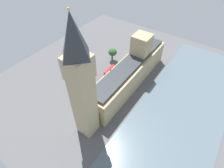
% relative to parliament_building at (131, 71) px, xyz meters
% --- Properties ---
extents(ground_plane, '(147.52, 147.52, 0.00)m').
position_rel_parliament_building_xyz_m(ground_plane, '(1.99, 1.96, -8.83)').
color(ground_plane, '#565659').
extents(river_thames, '(43.65, 132.76, 0.25)m').
position_rel_parliament_building_xyz_m(river_thames, '(-34.94, 1.96, -8.71)').
color(river_thames, slate).
rests_on(river_thames, ground).
extents(parliament_building, '(13.90, 68.50, 27.95)m').
position_rel_parliament_building_xyz_m(parliament_building, '(0.00, 0.00, 0.00)').
color(parliament_building, tan).
rests_on(parliament_building, ground).
extents(clock_tower, '(9.06, 9.06, 60.05)m').
position_rel_parliament_building_xyz_m(clock_tower, '(-0.52, 41.46, 22.26)').
color(clock_tower, tan).
rests_on(clock_tower, ground).
extents(car_silver_by_river_gate, '(2.10, 4.15, 1.74)m').
position_rel_parliament_building_xyz_m(car_silver_by_river_gate, '(13.43, -22.68, -7.95)').
color(car_silver_by_river_gate, '#B7B7BC').
rests_on(car_silver_by_river_gate, ground).
extents(car_blue_corner, '(2.03, 4.26, 1.74)m').
position_rel_parliament_building_xyz_m(car_blue_corner, '(13.57, -14.57, -7.95)').
color(car_blue_corner, navy).
rests_on(car_blue_corner, ground).
extents(double_decker_bus_far_end, '(2.85, 10.56, 4.75)m').
position_rel_parliament_building_xyz_m(double_decker_bus_far_end, '(14.40, 1.76, -6.20)').
color(double_decker_bus_far_end, red).
rests_on(double_decker_bus_far_end, ground).
extents(car_yellow_cab_midblock, '(2.02, 4.64, 1.74)m').
position_rel_parliament_building_xyz_m(car_yellow_cab_midblock, '(13.88, 12.41, -7.94)').
color(car_yellow_cab_midblock, gold).
rests_on(car_yellow_cab_midblock, ground).
extents(car_black_kerbside, '(2.00, 4.32, 1.74)m').
position_rel_parliament_building_xyz_m(car_black_kerbside, '(16.03, 26.00, -7.95)').
color(car_black_kerbside, black).
rests_on(car_black_kerbside, ground).
extents(pedestrian_leading, '(0.62, 0.70, 1.71)m').
position_rel_parliament_building_xyz_m(pedestrian_leading, '(8.46, 3.86, -8.06)').
color(pedestrian_leading, maroon).
rests_on(pedestrian_leading, ground).
extents(plane_tree_under_trees, '(4.86, 4.86, 8.79)m').
position_rel_parliament_building_xyz_m(plane_tree_under_trees, '(22.77, -12.33, -2.18)').
color(plane_tree_under_trees, brown).
rests_on(plane_tree_under_trees, ground).
extents(plane_tree_trailing, '(5.99, 5.99, 9.44)m').
position_rel_parliament_building_xyz_m(plane_tree_trailing, '(22.08, -12.40, -1.98)').
color(plane_tree_trailing, brown).
rests_on(plane_tree_trailing, ground).
extents(plane_tree_near_tower, '(5.04, 5.04, 9.35)m').
position_rel_parliament_building_xyz_m(plane_tree_near_tower, '(23.03, 15.11, -1.70)').
color(plane_tree_near_tower, brown).
rests_on(plane_tree_near_tower, ground).
extents(plane_tree_opposite_hall, '(5.03, 5.03, 9.51)m').
position_rel_parliament_building_xyz_m(plane_tree_opposite_hall, '(22.77, 25.56, -1.54)').
color(plane_tree_opposite_hall, brown).
rests_on(plane_tree_opposite_hall, ground).
extents(street_lamp_slot_10, '(0.56, 0.56, 6.77)m').
position_rel_parliament_building_xyz_m(street_lamp_slot_10, '(23.12, 13.32, -4.15)').
color(street_lamp_slot_10, black).
rests_on(street_lamp_slot_10, ground).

